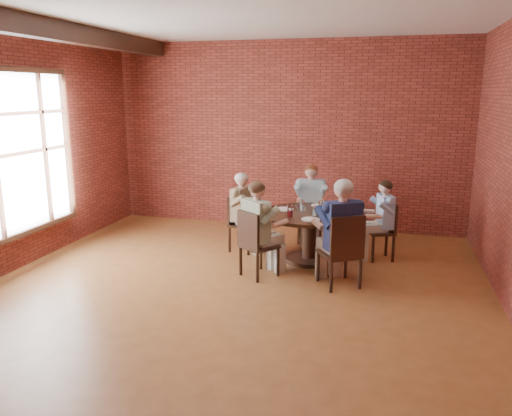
% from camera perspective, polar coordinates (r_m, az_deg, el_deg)
% --- Properties ---
extents(floor, '(7.00, 7.00, 0.00)m').
position_cam_1_polar(floor, '(6.34, -3.22, -10.03)').
color(floor, '#9C5E30').
rests_on(floor, ground).
extents(ceiling, '(7.00, 7.00, 0.00)m').
position_cam_1_polar(ceiling, '(5.89, -3.67, 21.99)').
color(ceiling, silver).
rests_on(ceiling, wall_back).
extents(wall_back, '(7.00, 0.00, 7.00)m').
position_cam_1_polar(wall_back, '(9.25, 3.40, 8.22)').
color(wall_back, maroon).
rests_on(wall_back, ground).
extents(wall_front, '(7.00, 0.00, 7.00)m').
position_cam_1_polar(wall_front, '(2.84, -26.02, -4.42)').
color(wall_front, maroon).
rests_on(wall_front, ground).
extents(ceiling_beam, '(0.22, 6.90, 0.26)m').
position_cam_1_polar(ceiling_beam, '(7.03, -24.05, 18.42)').
color(ceiling_beam, '#341A11').
rests_on(ceiling_beam, ceiling).
extents(window, '(0.10, 2.16, 2.36)m').
position_cam_1_polar(window, '(7.80, -25.33, 5.70)').
color(window, white).
rests_on(window, wall_left).
extents(dining_table, '(1.41, 1.41, 0.75)m').
position_cam_1_polar(dining_table, '(7.46, 6.12, -2.18)').
color(dining_table, '#341A11').
rests_on(dining_table, floor).
extents(chair_a, '(0.47, 0.47, 0.87)m').
position_cam_1_polar(chair_a, '(7.77, 14.55, -2.30)').
color(chair_a, '#341A11').
rests_on(chair_a, floor).
extents(diner_a, '(0.68, 0.62, 1.22)m').
position_cam_1_polar(diner_a, '(7.71, 14.12, -1.39)').
color(diner_a, '#4674B8').
rests_on(diner_a, floor).
extents(chair_b, '(0.47, 0.47, 0.93)m').
position_cam_1_polar(chair_b, '(8.53, 6.21, -0.41)').
color(chair_b, '#341A11').
rests_on(chair_b, floor).
extents(diner_b, '(0.60, 0.70, 1.31)m').
position_cam_1_polar(diner_b, '(8.41, 6.23, 0.47)').
color(diner_b, '#95B2BE').
rests_on(diner_b, floor).
extents(chair_c, '(0.46, 0.46, 0.90)m').
position_cam_1_polar(chair_c, '(7.94, -1.90, -1.45)').
color(chair_c, '#341A11').
rests_on(chair_c, floor).
extents(diner_c, '(0.68, 0.60, 1.26)m').
position_cam_1_polar(diner_c, '(7.88, -1.42, -0.53)').
color(diner_c, brown).
rests_on(diner_c, floor).
extents(chair_d, '(0.60, 0.60, 0.94)m').
position_cam_1_polar(chair_d, '(6.78, -0.19, -3.86)').
color(chair_d, '#341A11').
rests_on(chair_d, floor).
extents(diner_d, '(0.81, 0.84, 1.33)m').
position_cam_1_polar(diner_d, '(6.79, 0.37, -2.45)').
color(diner_d, gray).
rests_on(diner_d, floor).
extents(chair_e, '(0.65, 0.65, 0.99)m').
position_cam_1_polar(chair_e, '(6.50, 9.92, -4.62)').
color(chair_e, '#341A11').
rests_on(chair_e, floor).
extents(diner_e, '(0.87, 0.91, 1.42)m').
position_cam_1_polar(diner_e, '(6.53, 9.60, -2.86)').
color(diner_e, '#171E41').
rests_on(diner_e, floor).
extents(plate_a, '(0.26, 0.26, 0.01)m').
position_cam_1_polar(plate_a, '(7.59, 9.23, -0.23)').
color(plate_a, white).
rests_on(plate_a, dining_table).
extents(plate_b, '(0.26, 0.26, 0.01)m').
position_cam_1_polar(plate_b, '(7.85, 7.28, 0.29)').
color(plate_b, white).
rests_on(plate_b, dining_table).
extents(plate_c, '(0.26, 0.26, 0.01)m').
position_cam_1_polar(plate_c, '(7.57, 3.31, -0.11)').
color(plate_c, white).
rests_on(plate_c, dining_table).
extents(plate_d, '(0.26, 0.26, 0.01)m').
position_cam_1_polar(plate_d, '(6.98, 6.24, -1.31)').
color(plate_d, white).
rests_on(plate_d, dining_table).
extents(glass_a, '(0.07, 0.07, 0.14)m').
position_cam_1_polar(glass_a, '(7.48, 8.29, 0.09)').
color(glass_a, white).
rests_on(glass_a, dining_table).
extents(glass_b, '(0.07, 0.07, 0.14)m').
position_cam_1_polar(glass_b, '(7.57, 7.38, 0.29)').
color(glass_b, white).
rests_on(glass_b, dining_table).
extents(glass_c, '(0.07, 0.07, 0.14)m').
position_cam_1_polar(glass_c, '(7.62, 5.18, 0.42)').
color(glass_c, white).
rests_on(glass_c, dining_table).
extents(glass_d, '(0.07, 0.07, 0.14)m').
position_cam_1_polar(glass_d, '(7.50, 5.34, 0.22)').
color(glass_d, white).
rests_on(glass_d, dining_table).
extents(glass_e, '(0.07, 0.07, 0.14)m').
position_cam_1_polar(glass_e, '(7.29, 3.86, -0.15)').
color(glass_e, white).
rests_on(glass_e, dining_table).
extents(glass_f, '(0.07, 0.07, 0.14)m').
position_cam_1_polar(glass_f, '(7.11, 3.91, -0.48)').
color(glass_f, white).
rests_on(glass_f, dining_table).
extents(glass_g, '(0.07, 0.07, 0.14)m').
position_cam_1_polar(glass_g, '(7.23, 6.78, -0.30)').
color(glass_g, white).
rests_on(glass_g, dining_table).
extents(glass_h, '(0.07, 0.07, 0.14)m').
position_cam_1_polar(glass_h, '(7.18, 7.87, -0.44)').
color(glass_h, white).
rests_on(glass_h, dining_table).
extents(smartphone, '(0.08, 0.15, 0.01)m').
position_cam_1_polar(smartphone, '(7.10, 9.15, -1.18)').
color(smartphone, black).
rests_on(smartphone, dining_table).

